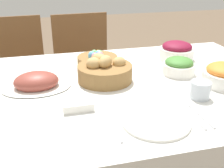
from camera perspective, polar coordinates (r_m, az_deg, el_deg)
dining_table at (r=1.47m, az=-0.77°, el=-13.84°), size 1.76×1.07×0.76m
chair_far_center at (r=2.15m, az=-5.54°, el=2.33°), size 0.44×0.44×0.92m
chair_far_left at (r=2.14m, az=-18.57°, el=1.04°), size 0.45×0.45×0.92m
bread_basket at (r=1.31m, az=-1.54°, el=2.66°), size 0.26×0.26×0.13m
egg_basket at (r=1.55m, az=-3.00°, el=5.21°), size 0.22×0.22×0.08m
ham_platter at (r=1.28m, az=-15.10°, el=0.28°), size 0.30×0.21×0.08m
green_salad_bowl at (r=1.43m, az=13.42°, el=3.56°), size 0.16×0.16×0.08m
beet_salad_bowl at (r=1.64m, az=13.00°, el=6.57°), size 0.20×0.20×0.11m
dinner_plate at (r=1.00m, az=8.87°, el=-7.52°), size 0.24×0.24×0.01m
fork at (r=0.96m, az=0.66°, el=-8.86°), size 0.01×0.18×0.00m
knife at (r=1.06m, az=16.22°, el=-6.41°), size 0.01×0.18×0.00m
spoon at (r=1.08m, az=17.61°, el=-6.16°), size 0.01×0.18×0.00m
drinking_cup at (r=1.20m, az=17.49°, el=-1.16°), size 0.08×0.08×0.07m
butter_dish at (r=1.07m, az=-6.97°, el=-4.33°), size 0.12×0.07×0.03m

